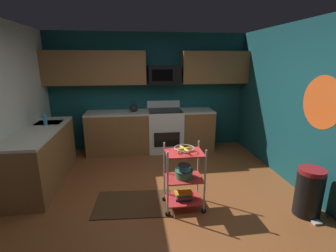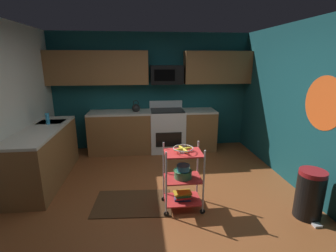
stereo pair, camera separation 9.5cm
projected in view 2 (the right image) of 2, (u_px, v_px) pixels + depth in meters
The scene contains 17 objects.
floor at pixel (161, 202), 3.62m from camera, with size 4.40×4.80×0.04m, color brown.
wall_back at pixel (152, 92), 5.60m from camera, with size 4.52×0.06×2.60m, color #14474C.
wall_right at pixel (314, 111), 3.50m from camera, with size 0.06×4.80×2.60m, color #14474C.
wall_flower_decal at pixel (324, 103), 3.28m from camera, with size 0.74×0.74×0.00m, color #E5591E.
counter_run at pixel (116, 139), 4.94m from camera, with size 3.60×2.49×0.92m.
oven_range at pixel (167, 130), 5.54m from camera, with size 0.76×0.65×1.10m.
upper_cabinets at pixel (149, 68), 5.26m from camera, with size 4.40×0.33×0.70m.
microwave at pixel (167, 75), 5.32m from camera, with size 0.70×0.39×0.40m.
rolling_cart at pixel (183, 178), 3.33m from camera, with size 0.56×0.39×0.91m.
fruit_bowl at pixel (183, 149), 3.22m from camera, with size 0.27×0.27×0.07m.
mixing_bowl_large at pixel (183, 174), 3.32m from camera, with size 0.25×0.25×0.11m.
mixing_bowl_small at pixel (183, 168), 3.27m from camera, with size 0.18×0.18×0.08m.
book_stack at pixel (182, 195), 3.40m from camera, with size 0.26×0.19×0.11m.
kettle at pixel (136, 108), 5.33m from camera, with size 0.21×0.18×0.26m.
dish_soap_bottle at pixel (48, 119), 4.26m from camera, with size 0.06×0.06×0.20m, color #2D8CBF.
trash_can at pixel (310, 194), 3.17m from camera, with size 0.34×0.42×0.66m.
floor_rug at pixel (133, 203), 3.54m from camera, with size 1.10×0.70×0.01m, color #472D19.
Camera 2 is at (-0.24, -3.19, 2.02)m, focal length 26.05 mm.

